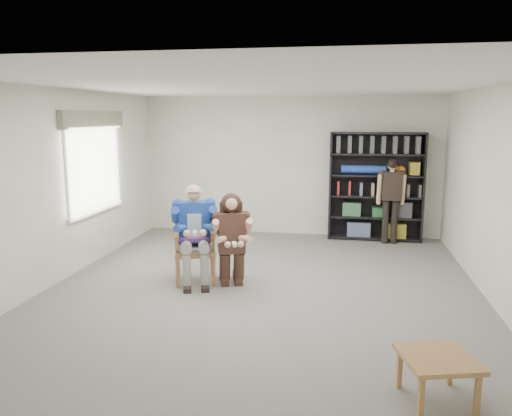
% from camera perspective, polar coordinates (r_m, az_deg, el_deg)
% --- Properties ---
extents(room_shell, '(6.00, 7.00, 2.80)m').
position_cam_1_polar(room_shell, '(6.76, 0.79, 1.96)').
color(room_shell, beige).
rests_on(room_shell, ground).
extents(floor, '(6.00, 7.00, 0.01)m').
position_cam_1_polar(floor, '(7.10, 0.76, -9.29)').
color(floor, '#64625D').
rests_on(floor, ground).
extents(window_left, '(0.16, 2.00, 1.75)m').
position_cam_1_polar(window_left, '(8.63, -17.88, 4.84)').
color(window_left, white).
rests_on(window_left, room_shell).
extents(armchair, '(0.80, 0.79, 1.11)m').
position_cam_1_polar(armchair, '(7.33, -7.01, -4.19)').
color(armchair, '#AA7146').
rests_on(armchair, floor).
extents(seated_man, '(0.86, 1.02, 1.45)m').
position_cam_1_polar(seated_man, '(7.29, -7.04, -2.92)').
color(seated_man, navy).
rests_on(seated_man, floor).
extents(kneeling_woman, '(0.80, 1.02, 1.32)m').
position_cam_1_polar(kneeling_woman, '(7.04, -2.78, -3.83)').
color(kneeling_woman, '#35271C').
rests_on(kneeling_woman, floor).
extents(bookshelf, '(1.80, 0.38, 2.10)m').
position_cam_1_polar(bookshelf, '(9.99, 13.53, 2.39)').
color(bookshelf, black).
rests_on(bookshelf, floor).
extents(standing_man, '(0.52, 0.33, 1.62)m').
position_cam_1_polar(standing_man, '(9.76, 15.15, 0.70)').
color(standing_man, black).
rests_on(standing_man, floor).
extents(side_table, '(0.72, 0.72, 0.41)m').
position_cam_1_polar(side_table, '(4.72, 19.95, -17.84)').
color(side_table, '#AA7146').
rests_on(side_table, floor).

